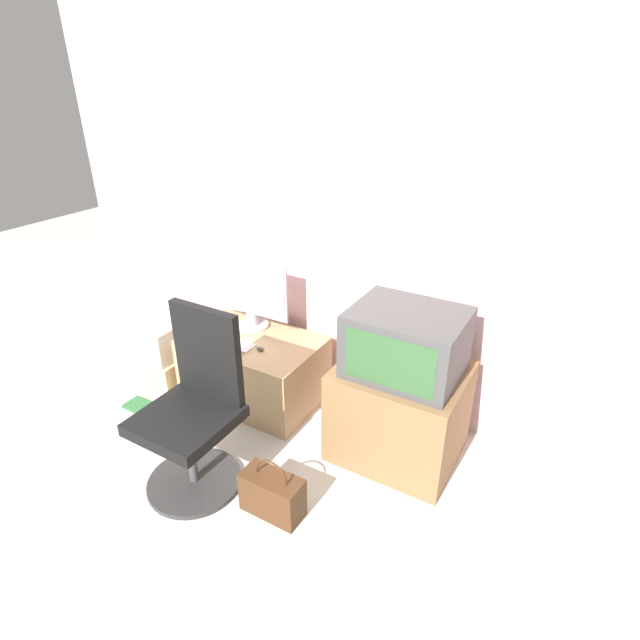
% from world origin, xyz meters
% --- Properties ---
extents(ground_plane, '(12.00, 12.00, 0.00)m').
position_xyz_m(ground_plane, '(0.00, 0.00, 0.00)').
color(ground_plane, beige).
extents(wall_back, '(4.40, 0.05, 2.60)m').
position_xyz_m(wall_back, '(0.00, 1.32, 1.30)').
color(wall_back, beige).
rests_on(wall_back, ground_plane).
extents(desk, '(0.93, 0.61, 0.48)m').
position_xyz_m(desk, '(-0.28, 0.91, 0.24)').
color(desk, tan).
rests_on(desk, ground_plane).
extents(side_stand, '(0.73, 0.63, 0.60)m').
position_xyz_m(side_stand, '(0.83, 0.88, 0.30)').
color(side_stand, olive).
rests_on(side_stand, ground_plane).
extents(main_monitor, '(0.61, 0.23, 0.53)m').
position_xyz_m(main_monitor, '(-0.39, 1.07, 0.74)').
color(main_monitor, '#B2B2B7').
rests_on(main_monitor, desk).
extents(keyboard, '(0.38, 0.13, 0.01)m').
position_xyz_m(keyboard, '(-0.38, 0.79, 0.48)').
color(keyboard, silver).
rests_on(keyboard, desk).
extents(mouse, '(0.05, 0.03, 0.03)m').
position_xyz_m(mouse, '(-0.14, 0.81, 0.49)').
color(mouse, '#4C4C51').
rests_on(mouse, desk).
extents(crt_tv, '(0.61, 0.50, 0.38)m').
position_xyz_m(crt_tv, '(0.85, 0.86, 0.79)').
color(crt_tv, '#474747').
rests_on(crt_tv, side_stand).
extents(office_chair, '(0.54, 0.54, 1.04)m').
position_xyz_m(office_chair, '(-0.06, 0.10, 0.45)').
color(office_chair, '#333333').
rests_on(office_chair, ground_plane).
extents(cardboard_box_lower, '(0.27, 0.19, 0.23)m').
position_xyz_m(cardboard_box_lower, '(-0.94, 0.65, 0.12)').
color(cardboard_box_lower, '#D1B27F').
rests_on(cardboard_box_lower, ground_plane).
extents(cardboard_box_upper, '(0.20, 0.17, 0.26)m').
position_xyz_m(cardboard_box_upper, '(-0.94, 0.65, 0.36)').
color(cardboard_box_upper, beige).
rests_on(cardboard_box_upper, cardboard_box_lower).
extents(handbag, '(0.34, 0.16, 0.35)m').
position_xyz_m(handbag, '(0.44, 0.10, 0.12)').
color(handbag, '#4C2D19').
rests_on(handbag, ground_plane).
extents(book, '(0.20, 0.14, 0.02)m').
position_xyz_m(book, '(-0.91, 0.38, 0.01)').
color(book, '#2D6638').
rests_on(book, ground_plane).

